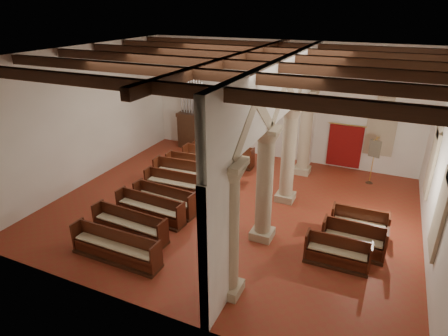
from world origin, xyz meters
TOP-DOWN VIEW (x-y plane):
  - floor at (0.00, 0.00)m, footprint 14.00×14.00m
  - ceiling at (0.00, 0.00)m, footprint 14.00×14.00m
  - wall_back at (0.00, 6.00)m, footprint 14.00×0.02m
  - wall_front at (0.00, -6.00)m, footprint 14.00×0.02m
  - wall_left at (-7.00, 0.00)m, footprint 0.02×12.00m
  - wall_right at (7.00, 0.00)m, footprint 0.02×12.00m
  - ceiling_beams at (0.00, 0.00)m, footprint 13.80×11.80m
  - arcade at (1.80, 0.00)m, footprint 0.90×11.90m
  - window_right_a at (6.98, -1.50)m, footprint 0.03×1.00m
  - window_right_b at (6.98, 2.50)m, footprint 0.03×1.00m
  - window_back at (5.00, 5.98)m, footprint 1.00×0.03m
  - pipe_organ at (-4.50, 5.50)m, footprint 2.10×0.85m
  - lectern at (-3.02, 5.49)m, footprint 0.54×0.55m
  - dossal_curtain at (3.50, 5.92)m, footprint 1.80×0.07m
  - processional_banner at (4.90, 4.65)m, footprint 0.50×0.63m
  - hymnal_box_a at (-0.80, -4.48)m, footprint 0.31×0.26m
  - hymnal_box_b at (-0.26, -1.81)m, footprint 0.32×0.29m
  - hymnal_box_c at (-0.13, 0.21)m, footprint 0.41×0.38m
  - tube_heater_a at (-1.95, -3.92)m, footprint 1.08×0.56m
  - tube_heater_b at (-1.50, -3.94)m, footprint 1.06×0.41m
  - nave_pew_0 at (-2.08, -4.59)m, footprint 3.16×0.71m
  - nave_pew_1 at (-2.47, -3.36)m, footprint 2.96×0.83m
  - nave_pew_2 at (-2.49, -2.09)m, footprint 2.90×0.81m
  - nave_pew_3 at (-2.33, -1.33)m, footprint 2.69×0.85m
  - nave_pew_4 at (-2.54, 0.10)m, footprint 3.07×0.78m
  - nave_pew_5 at (-2.49, 1.07)m, footprint 3.50×0.97m
  - nave_pew_6 at (-2.47, 1.97)m, footprint 3.35×0.84m
  - nave_pew_7 at (-2.38, 3.03)m, footprint 2.92×0.75m
  - nave_pew_8 at (-2.17, 3.93)m, footprint 3.24×0.75m
  - aisle_pew_0 at (4.42, -1.98)m, footprint 2.00×0.68m
  - aisle_pew_1 at (4.80, -1.14)m, footprint 2.01×0.74m
  - aisle_pew_2 at (4.87, -0.06)m, footprint 1.94×0.77m

SIDE VIEW (x-z plane):
  - floor at x=0.00m, z-range 0.00..0.00m
  - tube_heater_a at x=-1.95m, z-range 0.10..0.22m
  - tube_heater_b at x=-1.50m, z-range 0.11..0.21m
  - hymnal_box_b at x=-0.26m, z-range 0.10..0.38m
  - hymnal_box_a at x=-0.80m, z-range 0.10..0.39m
  - hymnal_box_c at x=-0.13m, z-range 0.10..0.43m
  - aisle_pew_0 at x=4.42m, z-range -0.16..0.81m
  - nave_pew_2 at x=-2.49m, z-range -0.17..0.82m
  - nave_pew_4 at x=-2.54m, z-range -0.17..0.83m
  - nave_pew_1 at x=-2.47m, z-range -0.17..0.84m
  - nave_pew_0 at x=-2.08m, z-range -0.18..0.85m
  - nave_pew_3 at x=-2.33m, z-range -0.17..0.86m
  - nave_pew_8 at x=-2.17m, z-range -0.18..0.87m
  - nave_pew_6 at x=-2.47m, z-range -0.19..0.90m
  - aisle_pew_2 at x=4.87m, z-range -0.17..0.88m
  - aisle_pew_1 at x=4.80m, z-range -0.18..0.91m
  - nave_pew_7 at x=-2.38m, z-range -0.19..0.94m
  - nave_pew_5 at x=-2.49m, z-range -0.19..0.94m
  - lectern at x=-3.02m, z-range -0.11..1.16m
  - processional_banner at x=4.90m, z-range -0.35..1.91m
  - dossal_curtain at x=3.50m, z-range 0.08..2.25m
  - pipe_organ at x=-4.50m, z-range -0.83..3.57m
  - window_right_a at x=6.98m, z-range 1.10..3.30m
  - window_right_b at x=6.98m, z-range 1.10..3.30m
  - window_back at x=5.00m, z-range 1.10..3.30m
  - wall_back at x=0.00m, z-range 0.00..6.00m
  - wall_front at x=0.00m, z-range 0.00..6.00m
  - wall_left at x=-7.00m, z-range 0.00..6.00m
  - wall_right at x=7.00m, z-range 0.00..6.00m
  - arcade at x=1.80m, z-range 0.56..6.56m
  - ceiling_beams at x=0.00m, z-range 5.67..5.97m
  - ceiling at x=0.00m, z-range 6.00..6.00m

